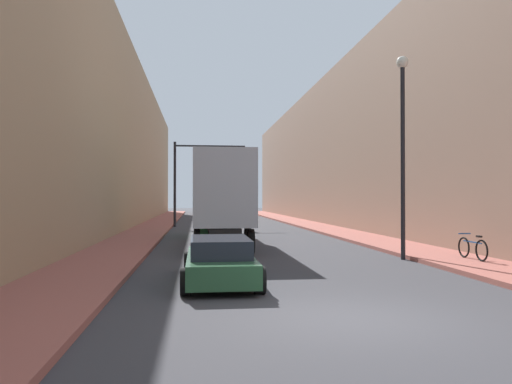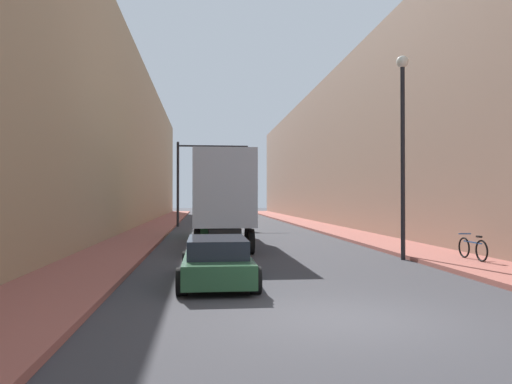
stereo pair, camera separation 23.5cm
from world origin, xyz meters
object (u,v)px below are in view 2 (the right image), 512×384
street_lamp (403,130)px  traffic_signal_gantry (194,169)px  sedan_car (217,260)px  parked_bicycle (473,248)px  semi_truck (220,197)px

street_lamp → traffic_signal_gantry: bearing=110.1°
sedan_car → street_lamp: bearing=30.9°
traffic_signal_gantry → parked_bicycle: traffic_signal_gantry is taller
semi_truck → sedan_car: (-0.45, -11.24, -1.71)m
semi_truck → sedan_car: size_ratio=2.51×
sedan_car → street_lamp: size_ratio=0.64×
semi_truck → parked_bicycle: (8.24, -8.55, -1.76)m
traffic_signal_gantry → street_lamp: street_lamp is taller
semi_truck → traffic_signal_gantry: traffic_signal_gantry is taller
sedan_car → parked_bicycle: bearing=17.2°
street_lamp → parked_bicycle: (1.86, -1.41, -4.17)m
semi_truck → parked_bicycle: 12.00m
traffic_signal_gantry → street_lamp: 23.06m
traffic_signal_gantry → parked_bicycle: (9.79, -23.05, -3.97)m
street_lamp → sedan_car: bearing=-149.1°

